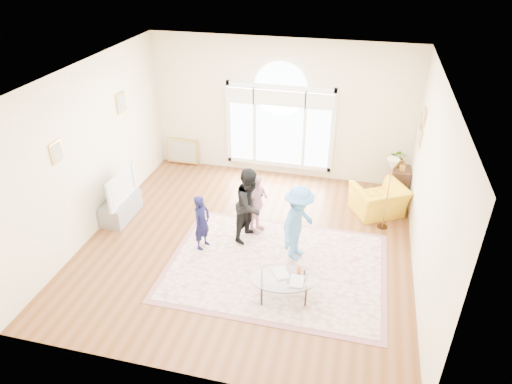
% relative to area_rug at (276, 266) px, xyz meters
% --- Properties ---
extents(ground, '(6.00, 6.00, 0.00)m').
position_rel_area_rug_xyz_m(ground, '(-0.66, 0.52, -0.01)').
color(ground, brown).
rests_on(ground, ground).
extents(room_shell, '(6.00, 6.00, 6.00)m').
position_rel_area_rug_xyz_m(room_shell, '(-0.65, 3.35, 1.56)').
color(room_shell, beige).
rests_on(room_shell, ground).
extents(area_rug, '(3.60, 2.60, 0.02)m').
position_rel_area_rug_xyz_m(area_rug, '(0.00, 0.00, 0.00)').
color(area_rug, beige).
rests_on(area_rug, ground).
extents(rug_border, '(3.80, 2.80, 0.01)m').
position_rel_area_rug_xyz_m(rug_border, '(-0.00, -0.00, -0.00)').
color(rug_border, '#945B5E').
rests_on(rug_border, ground).
extents(tv_console, '(0.45, 1.00, 0.42)m').
position_rel_area_rug_xyz_m(tv_console, '(-3.41, 0.82, 0.20)').
color(tv_console, gray).
rests_on(tv_console, ground).
extents(television, '(0.17, 1.11, 0.64)m').
position_rel_area_rug_xyz_m(television, '(-3.41, 0.82, 0.73)').
color(television, black).
rests_on(television, tv_console).
extents(coffee_table, '(1.20, 0.91, 0.54)m').
position_rel_area_rug_xyz_m(coffee_table, '(0.26, -0.73, 0.39)').
color(coffee_table, silver).
rests_on(coffee_table, ground).
extents(armchair, '(1.29, 1.25, 0.64)m').
position_rel_area_rug_xyz_m(armchair, '(1.70, 2.19, 0.31)').
color(armchair, gold).
rests_on(armchair, ground).
extents(side_cabinet, '(0.40, 0.50, 0.70)m').
position_rel_area_rug_xyz_m(side_cabinet, '(2.12, 2.99, 0.34)').
color(side_cabinet, black).
rests_on(side_cabinet, ground).
extents(floor_lamp, '(0.29, 0.29, 1.51)m').
position_rel_area_rug_xyz_m(floor_lamp, '(1.81, 1.71, 1.27)').
color(floor_lamp, black).
rests_on(floor_lamp, ground).
extents(plant_pedestal, '(0.20, 0.20, 0.70)m').
position_rel_area_rug_xyz_m(plant_pedestal, '(2.04, 3.12, 0.34)').
color(plant_pedestal, white).
rests_on(plant_pedestal, ground).
extents(potted_plant, '(0.41, 0.37, 0.39)m').
position_rel_area_rug_xyz_m(potted_plant, '(2.04, 3.12, 0.88)').
color(potted_plant, '#33722D').
rests_on(potted_plant, plant_pedestal).
extents(leaning_picture, '(0.80, 0.14, 0.62)m').
position_rel_area_rug_xyz_m(leaning_picture, '(-3.09, 3.42, -0.01)').
color(leaning_picture, tan).
rests_on(leaning_picture, ground).
extents(child_navy, '(0.36, 0.45, 1.07)m').
position_rel_area_rug_xyz_m(child_navy, '(-1.44, 0.23, 0.55)').
color(child_navy, '#101137').
rests_on(child_navy, area_rug).
extents(child_black, '(0.78, 0.86, 1.46)m').
position_rel_area_rug_xyz_m(child_black, '(-0.66, 0.74, 0.74)').
color(child_black, black).
rests_on(child_black, area_rug).
extents(child_pink, '(0.56, 0.77, 1.21)m').
position_rel_area_rug_xyz_m(child_pink, '(-0.62, 0.98, 0.62)').
color(child_pink, '#DC9FA6').
rests_on(child_pink, area_rug).
extents(child_blue, '(0.81, 1.05, 1.43)m').
position_rel_area_rug_xyz_m(child_blue, '(0.30, 0.36, 0.72)').
color(child_blue, '#4783C4').
rests_on(child_blue, area_rug).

